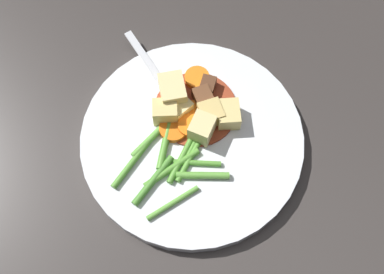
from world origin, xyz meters
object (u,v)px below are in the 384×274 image
(potato_chunk_0, at_px, (228,114))
(meat_chunk_1, at_px, (208,86))
(potato_chunk_1, at_px, (173,92))
(potato_chunk_4, at_px, (211,114))
(fork, at_px, (162,84))
(potato_chunk_3, at_px, (165,112))
(potato_chunk_2, at_px, (180,108))
(potato_chunk_5, at_px, (202,128))
(carrot_slice_2, at_px, (173,129))
(meat_chunk_0, at_px, (203,97))
(carrot_slice_0, at_px, (190,126))
(dinner_plate, at_px, (192,140))
(carrot_slice_3, at_px, (193,110))
(carrot_slice_1, at_px, (197,78))

(potato_chunk_0, distance_m, meat_chunk_1, 0.05)
(potato_chunk_1, bearing_deg, meat_chunk_1, -51.05)
(potato_chunk_0, xyz_separation_m, meat_chunk_1, (0.03, 0.04, -0.00))
(potato_chunk_4, distance_m, fork, 0.08)
(potato_chunk_1, relative_size, fork, 0.26)
(potato_chunk_3, bearing_deg, potato_chunk_0, -69.46)
(potato_chunk_2, xyz_separation_m, potato_chunk_5, (-0.02, -0.04, 0.01))
(potato_chunk_1, relative_size, potato_chunk_3, 1.30)
(carrot_slice_2, relative_size, potato_chunk_2, 1.34)
(potato_chunk_5, relative_size, meat_chunk_0, 1.29)
(meat_chunk_0, xyz_separation_m, fork, (0.00, 0.06, -0.01))
(carrot_slice_0, height_order, meat_chunk_0, meat_chunk_0)
(dinner_plate, height_order, meat_chunk_1, meat_chunk_1)
(meat_chunk_1, bearing_deg, potato_chunk_1, 128.95)
(potato_chunk_5, bearing_deg, carrot_slice_0, 88.01)
(potato_chunk_0, height_order, fork, potato_chunk_0)
(potato_chunk_3, bearing_deg, potato_chunk_2, -46.02)
(dinner_plate, distance_m, carrot_slice_3, 0.04)
(carrot_slice_0, distance_m, carrot_slice_3, 0.02)
(carrot_slice_3, relative_size, potato_chunk_5, 0.79)
(carrot_slice_2, relative_size, potato_chunk_0, 1.07)
(potato_chunk_2, distance_m, meat_chunk_1, 0.05)
(potato_chunk_1, xyz_separation_m, potato_chunk_4, (-0.01, -0.06, -0.00))
(potato_chunk_5, xyz_separation_m, meat_chunk_0, (0.04, 0.02, -0.01))
(carrot_slice_0, distance_m, potato_chunk_4, 0.03)
(carrot_slice_0, bearing_deg, potato_chunk_3, 84.32)
(meat_chunk_1, bearing_deg, carrot_slice_3, 171.62)
(potato_chunk_4, bearing_deg, carrot_slice_2, 132.24)
(carrot_slice_1, bearing_deg, potato_chunk_0, -122.66)
(carrot_slice_3, relative_size, potato_chunk_1, 0.62)
(carrot_slice_3, bearing_deg, meat_chunk_1, -8.38)
(dinner_plate, height_order, potato_chunk_5, potato_chunk_5)
(potato_chunk_1, bearing_deg, potato_chunk_3, -175.90)
(carrot_slice_2, bearing_deg, fork, 35.70)
(carrot_slice_0, bearing_deg, dinner_plate, -143.30)
(carrot_slice_0, relative_size, potato_chunk_3, 0.99)
(carrot_slice_1, bearing_deg, dinner_plate, -161.90)
(meat_chunk_1, bearing_deg, potato_chunk_2, 155.42)
(carrot_slice_2, height_order, carrot_slice_3, same)
(potato_chunk_0, height_order, potato_chunk_1, potato_chunk_1)
(potato_chunk_5, bearing_deg, potato_chunk_0, -35.49)
(dinner_plate, distance_m, potato_chunk_0, 0.06)
(carrot_slice_3, relative_size, potato_chunk_4, 0.88)
(carrot_slice_2, distance_m, potato_chunk_1, 0.05)
(carrot_slice_1, distance_m, potato_chunk_1, 0.04)
(potato_chunk_0, distance_m, potato_chunk_2, 0.06)
(carrot_slice_1, xyz_separation_m, meat_chunk_1, (-0.01, -0.02, 0.00))
(potato_chunk_1, bearing_deg, carrot_slice_3, -104.85)
(potato_chunk_0, bearing_deg, carrot_slice_2, 126.02)
(carrot_slice_2, relative_size, potato_chunk_4, 1.29)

